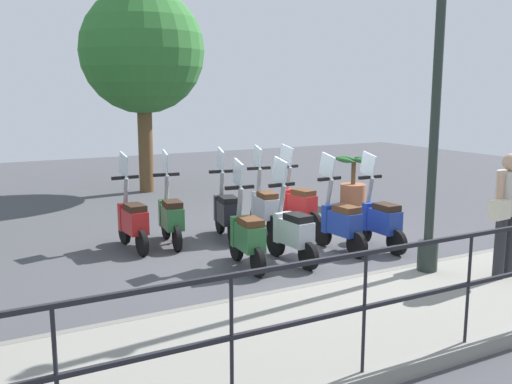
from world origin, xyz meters
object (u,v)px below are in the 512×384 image
(pedestrian_with_bag, at_px, (507,206))
(scooter_far_2, at_px, (226,211))
(tree_distant, at_px, (142,52))
(scooter_far_4, at_px, (132,220))
(scooter_near_0, at_px, (380,220))
(lamp_post_near, at_px, (435,115))
(scooter_far_0, at_px, (298,204))
(potted_palm, at_px, (353,184))
(scooter_far_3, at_px, (171,216))
(scooter_near_3, at_px, (247,235))
(scooter_far_1, at_px, (264,206))
(scooter_near_2, at_px, (292,231))
(scooter_near_1, at_px, (340,222))

(pedestrian_with_bag, distance_m, scooter_far_2, 4.46)
(tree_distant, distance_m, scooter_far_4, 6.13)
(tree_distant, relative_size, scooter_near_0, 3.22)
(lamp_post_near, xyz_separation_m, scooter_far_0, (3.23, -0.02, -1.72))
(potted_palm, bearing_deg, scooter_far_0, 121.18)
(scooter_near_0, height_order, scooter_far_3, same)
(scooter_near_0, bearing_deg, lamp_post_near, 162.46)
(scooter_near_3, relative_size, scooter_far_3, 1.00)
(scooter_far_1, bearing_deg, scooter_far_3, 96.57)
(scooter_near_2, bearing_deg, scooter_far_2, 4.98)
(pedestrian_with_bag, xyz_separation_m, scooter_near_0, (2.18, 0.17, -0.60))
(scooter_near_0, height_order, scooter_far_2, same)
(tree_distant, relative_size, scooter_far_3, 3.22)
(scooter_far_4, bearing_deg, scooter_near_0, -120.84)
(scooter_near_1, bearing_deg, scooter_near_3, 87.69)
(scooter_near_3, bearing_deg, scooter_near_0, -87.38)
(lamp_post_near, distance_m, scooter_far_1, 3.79)
(scooter_near_0, relative_size, scooter_far_0, 1.00)
(scooter_near_2, height_order, scooter_far_0, same)
(scooter_near_1, bearing_deg, pedestrian_with_bag, -164.94)
(scooter_near_1, bearing_deg, potted_palm, -45.21)
(scooter_far_0, relative_size, scooter_far_1, 1.00)
(pedestrian_with_bag, relative_size, scooter_far_3, 1.03)
(lamp_post_near, distance_m, scooter_near_2, 2.59)
(tree_distant, distance_m, potted_palm, 5.97)
(scooter_far_3, bearing_deg, scooter_far_4, 96.38)
(lamp_post_near, distance_m, scooter_far_3, 4.45)
(pedestrian_with_bag, relative_size, scooter_far_4, 1.03)
(lamp_post_near, bearing_deg, scooter_far_2, 23.41)
(scooter_far_3, relative_size, scooter_far_4, 1.00)
(scooter_far_3, bearing_deg, scooter_far_1, -83.97)
(scooter_near_0, height_order, scooter_near_3, same)
(potted_palm, height_order, scooter_near_1, scooter_near_1)
(scooter_near_2, bearing_deg, scooter_far_0, -38.44)
(potted_palm, distance_m, scooter_far_4, 5.55)
(tree_distant, distance_m, scooter_far_2, 5.94)
(scooter_far_0, xyz_separation_m, scooter_far_1, (0.08, 0.65, 0.00))
(scooter_near_0, bearing_deg, scooter_far_4, 62.14)
(scooter_far_0, bearing_deg, scooter_far_4, 78.14)
(pedestrian_with_bag, distance_m, scooter_near_1, 2.57)
(scooter_far_0, xyz_separation_m, scooter_far_2, (0.02, 1.43, 0.00))
(scooter_far_3, bearing_deg, scooter_near_0, -115.46)
(scooter_far_0, height_order, scooter_far_1, same)
(potted_palm, distance_m, scooter_near_1, 3.93)
(scooter_near_1, relative_size, scooter_near_3, 1.00)
(potted_palm, height_order, scooter_near_3, scooter_near_3)
(scooter_far_3, bearing_deg, scooter_near_2, -138.73)
(lamp_post_near, bearing_deg, tree_distant, 7.93)
(lamp_post_near, relative_size, scooter_far_4, 2.99)
(scooter_far_0, bearing_deg, pedestrian_with_bag, 179.70)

